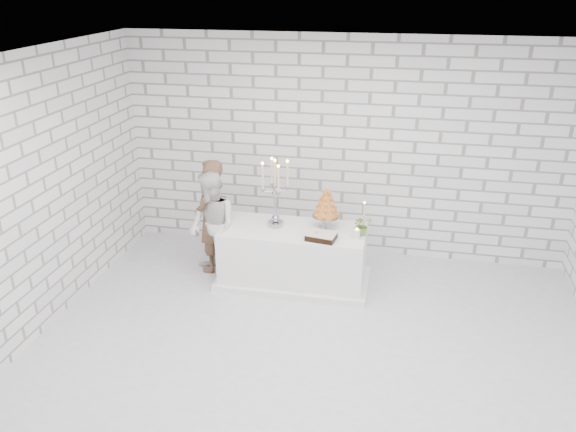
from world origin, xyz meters
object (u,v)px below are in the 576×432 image
object	(u,v)px
groom	(211,216)
candelabra	(275,193)
croquembouche	(326,208)
bride	(213,226)
cake_table	(293,256)

from	to	relation	value
groom	candelabra	xyz separation A→B (m)	(0.88, -0.10, 0.42)
groom	croquembouche	bearing A→B (deg)	95.65
bride	candelabra	xyz separation A→B (m)	(0.80, 0.09, 0.48)
cake_table	bride	distance (m)	1.10
candelabra	croquembouche	distance (m)	0.65
cake_table	candelabra	world-z (taller)	candelabra
cake_table	bride	xyz separation A→B (m)	(-1.04, -0.05, 0.34)
cake_table	croquembouche	size ratio (longest dim) A/B	3.37
groom	croquembouche	world-z (taller)	groom
bride	cake_table	bearing A→B (deg)	45.60
cake_table	candelabra	size ratio (longest dim) A/B	2.05
cake_table	candelabra	bearing A→B (deg)	168.30
cake_table	groom	xyz separation A→B (m)	(-1.12, 0.15, 0.39)
candelabra	croquembouche	bearing A→B (deg)	5.50
groom	candelabra	world-z (taller)	candelabra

